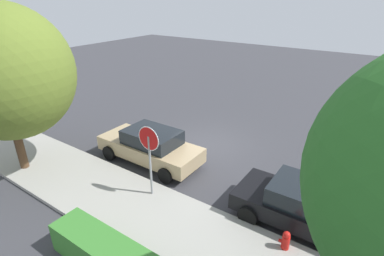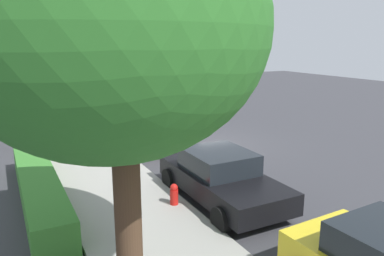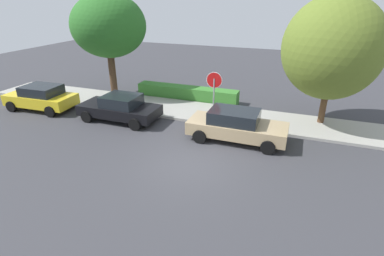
{
  "view_description": "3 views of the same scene",
  "coord_description": "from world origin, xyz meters",
  "px_view_note": "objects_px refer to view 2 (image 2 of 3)",
  "views": [
    {
      "loc": [
        -6.6,
        10.95,
        6.65
      ],
      "look_at": [
        0.05,
        1.25,
        1.33
      ],
      "focal_mm": 28.0,
      "sensor_mm": 36.0,
      "label": 1
    },
    {
      "loc": [
        -13.66,
        8.2,
        4.41
      ],
      "look_at": [
        -0.89,
        1.55,
        1.03
      ],
      "focal_mm": 35.0,
      "sensor_mm": 36.0,
      "label": 2
    },
    {
      "loc": [
        3.73,
        -10.06,
        6.35
      ],
      "look_at": [
        -0.43,
        1.08,
        1.05
      ],
      "focal_mm": 28.0,
      "sensor_mm": 36.0,
      "label": 3
    }
  ],
  "objects_px": {
    "street_tree_mid_block": "(49,49)",
    "parked_car_black": "(221,177)",
    "parked_car_tan": "(146,127)",
    "stop_sign": "(114,111)",
    "street_tree_near_corner": "(110,30)",
    "fire_hydrant": "(174,196)"
  },
  "relations": [
    {
      "from": "stop_sign",
      "to": "street_tree_near_corner",
      "type": "bearing_deg",
      "value": 164.47
    },
    {
      "from": "parked_car_tan",
      "to": "parked_car_black",
      "type": "distance_m",
      "value": 6.52
    },
    {
      "from": "street_tree_mid_block",
      "to": "fire_hydrant",
      "type": "relative_size",
      "value": 9.07
    },
    {
      "from": "street_tree_near_corner",
      "to": "fire_hydrant",
      "type": "height_order",
      "value": "street_tree_near_corner"
    },
    {
      "from": "stop_sign",
      "to": "street_tree_near_corner",
      "type": "distance_m",
      "value": 8.34
    },
    {
      "from": "street_tree_near_corner",
      "to": "street_tree_mid_block",
      "type": "distance_m",
      "value": 13.05
    },
    {
      "from": "street_tree_mid_block",
      "to": "fire_hydrant",
      "type": "distance_m",
      "value": 10.88
    },
    {
      "from": "stop_sign",
      "to": "street_tree_mid_block",
      "type": "height_order",
      "value": "street_tree_mid_block"
    },
    {
      "from": "street_tree_mid_block",
      "to": "stop_sign",
      "type": "bearing_deg",
      "value": -165.35
    },
    {
      "from": "parked_car_tan",
      "to": "fire_hydrant",
      "type": "xyz_separation_m",
      "value": [
        -6.39,
        1.63,
        -0.4
      ]
    },
    {
      "from": "stop_sign",
      "to": "street_tree_mid_block",
      "type": "xyz_separation_m",
      "value": [
        5.4,
        1.41,
        2.11
      ]
    },
    {
      "from": "stop_sign",
      "to": "street_tree_near_corner",
      "type": "relative_size",
      "value": 0.42
    },
    {
      "from": "street_tree_near_corner",
      "to": "parked_car_black",
      "type": "bearing_deg",
      "value": -53.08
    },
    {
      "from": "parked_car_tan",
      "to": "street_tree_mid_block",
      "type": "bearing_deg",
      "value": 41.07
    },
    {
      "from": "parked_car_tan",
      "to": "parked_car_black",
      "type": "relative_size",
      "value": 1.04
    },
    {
      "from": "parked_car_tan",
      "to": "parked_car_black",
      "type": "height_order",
      "value": "parked_car_tan"
    },
    {
      "from": "parked_car_black",
      "to": "street_tree_mid_block",
      "type": "distance_m",
      "value": 11.16
    },
    {
      "from": "street_tree_mid_block",
      "to": "parked_car_black",
      "type": "bearing_deg",
      "value": -163.7
    },
    {
      "from": "parked_car_tan",
      "to": "street_tree_mid_block",
      "type": "relative_size",
      "value": 0.71
    },
    {
      "from": "stop_sign",
      "to": "street_tree_mid_block",
      "type": "relative_size",
      "value": 0.42
    },
    {
      "from": "street_tree_mid_block",
      "to": "fire_hydrant",
      "type": "bearing_deg",
      "value": -170.94
    },
    {
      "from": "parked_car_black",
      "to": "street_tree_near_corner",
      "type": "xyz_separation_m",
      "value": [
        -2.78,
        3.7,
        3.85
      ]
    }
  ]
}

